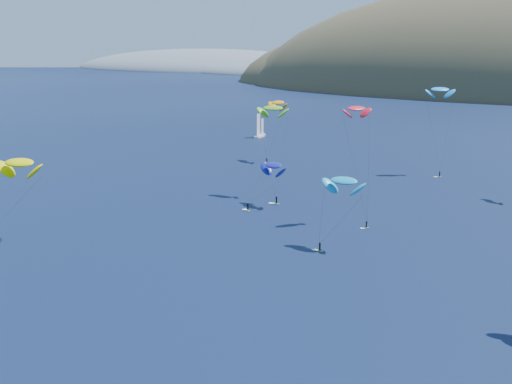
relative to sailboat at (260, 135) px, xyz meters
The scene contains 9 objects.
headland 650.71m from the sailboat, 124.07° to the left, with size 460.00×250.00×60.00m.
sailboat is the anchor object (origin of this frame).
kitesurfer_1 61.57m from the sailboat, 54.26° to the right, with size 10.22×11.11×22.46m.
kitesurfer_2 162.01m from the sailboat, 78.46° to the right, with size 11.50×11.93×18.90m.
kitesurfer_3 114.05m from the sailboat, 58.48° to the right, with size 11.68×12.36×25.62m.
kitesurfer_4 101.39m from the sailboat, 26.30° to the right, with size 9.52×9.88×28.44m.
kitesurfer_5 162.61m from the sailboat, 54.34° to the right, with size 9.45×7.82×16.20m.
kitesurfer_9 144.57m from the sailboat, 51.52° to the right, with size 8.66×8.40×27.91m.
kitesurfer_10 125.12m from the sailboat, 58.68° to the right, with size 10.10×12.88×12.80m.
Camera 1 is at (67.99, -49.32, 41.56)m, focal length 50.00 mm.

